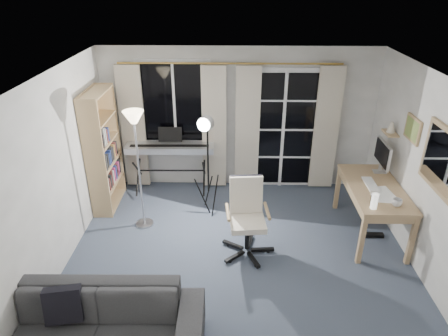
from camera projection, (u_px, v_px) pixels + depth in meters
The scene contains 17 objects.
floor at pixel (239, 254), 5.40m from camera, with size 4.50×4.00×0.02m, color #3A4655.
window at pixel (174, 102), 6.52m from camera, with size 1.20×0.08×1.40m.
french_door at pixel (283, 130), 6.70m from camera, with size 1.32×0.09×2.11m.
curtains at pixel (230, 128), 6.60m from camera, with size 3.60×0.07×2.13m.
bookshelf at pixel (101, 154), 6.16m from camera, with size 0.31×0.88×1.89m.
torchiere_lamp at pixel (135, 136), 5.38m from camera, with size 0.36×0.36×1.78m.
keyboard_piano at pixel (170, 149), 6.59m from camera, with size 1.45×0.72×1.05m.
studio_light at pixel (206, 135), 5.73m from camera, with size 0.37×0.38×1.64m.
office_chair at pixel (247, 210), 5.25m from camera, with size 0.71×0.72×1.04m.
desk at pixel (374, 193), 5.53m from camera, with size 0.72×1.43×0.76m.
monitor at pixel (383, 154), 5.76m from camera, with size 0.18×0.55×0.48m.
desk_clutter at pixel (374, 206), 5.36m from camera, with size 0.45×0.87×0.97m.
mug at pixel (397, 202), 5.01m from camera, with size 0.13×0.10×0.13m, color silver.
wall_mirror at pixel (444, 163), 4.36m from camera, with size 0.04×0.94×0.74m.
framed_print at pixel (413, 129), 5.14m from camera, with size 0.03×0.42×0.32m.
wall_shelf at pixel (391, 129), 5.68m from camera, with size 0.16×0.30×0.18m.
sofa at pixel (92, 318), 3.85m from camera, with size 2.14×0.66×0.83m.
Camera 1 is at (-0.11, -4.33, 3.43)m, focal length 32.00 mm.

